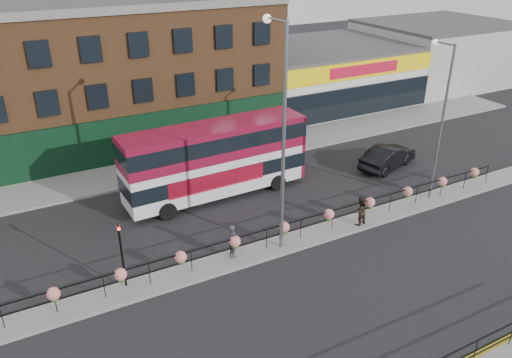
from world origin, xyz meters
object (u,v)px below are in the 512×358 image
pedestrian_a (233,240)px  lamp_column_east (441,110)px  car (388,157)px  lamp_column_west (281,121)px  double_decker_bus (216,153)px  pedestrian_b (360,211)px

pedestrian_a → lamp_column_east: 13.80m
car → pedestrian_a: 14.71m
pedestrian_a → lamp_column_west: 6.21m
double_decker_bus → pedestrian_b: bearing=-53.1°
pedestrian_b → double_decker_bus: bearing=-59.0°
double_decker_bus → car: bearing=-8.4°
car → lamp_column_east: 6.63m
pedestrian_a → pedestrian_b: (7.31, -0.56, -0.03)m
double_decker_bus → pedestrian_a: size_ratio=6.50×
car → lamp_column_east: bearing=151.6°
double_decker_bus → pedestrian_a: double_decker_bus is taller
pedestrian_a → lamp_column_east: lamp_column_east is taller
car → pedestrian_b: 8.46m
lamp_column_west → lamp_column_east: lamp_column_west is taller
double_decker_bus → pedestrian_b: 8.93m
car → pedestrian_a: pedestrian_a is taller
pedestrian_a → lamp_column_west: lamp_column_west is taller
pedestrian_a → lamp_column_west: size_ratio=0.16×
pedestrian_a → car: bearing=-72.1°
lamp_column_east → lamp_column_west: bearing=-178.5°
double_decker_bus → pedestrian_b: (5.25, -7.00, -1.79)m
double_decker_bus → lamp_column_east: 12.95m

